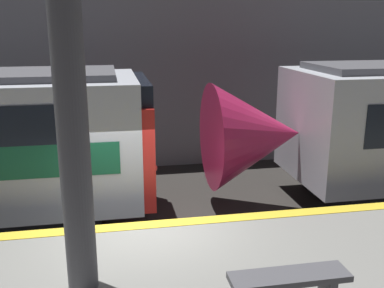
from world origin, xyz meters
TOP-DOWN VIEW (x-y plane):
  - ground_plane at (0.00, 0.00)m, footprint 120.00×120.00m
  - station_rear_barrier at (0.00, 6.48)m, footprint 50.00×0.15m
  - support_pillar_near at (-0.94, -1.87)m, footprint 0.40×0.40m
  - platform_bench at (1.58, -2.80)m, footprint 1.50×0.40m

SIDE VIEW (x-z plane):
  - ground_plane at x=0.00m, z-range 0.00..0.00m
  - platform_bench at x=1.58m, z-range 1.16..1.61m
  - station_rear_barrier at x=0.00m, z-range 0.00..5.18m
  - support_pillar_near at x=-0.94m, z-range 1.05..5.02m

